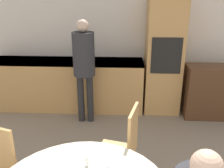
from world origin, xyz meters
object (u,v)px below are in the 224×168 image
sideboard (220,92)px  chair_far_right (124,146)px  person_standing (84,61)px  oven_unit (163,57)px

sideboard → chair_far_right: bearing=-132.1°
sideboard → person_standing: bearing=-172.8°
person_standing → sideboard: bearing=7.2°
sideboard → person_standing: 2.38m
sideboard → person_standing: person_standing is taller
oven_unit → chair_far_right: (-0.67, -2.04, -0.44)m
chair_far_right → person_standing: size_ratio=0.59×
oven_unit → sideboard: 1.13m
oven_unit → chair_far_right: 2.19m
oven_unit → sideboard: bearing=-13.3°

